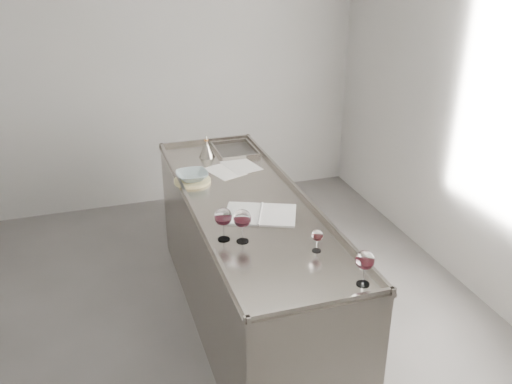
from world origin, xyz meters
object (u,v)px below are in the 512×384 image
object	(u,v)px
wine_funnel	(207,150)
notebook	(260,214)
ceramic_bowl	(192,176)
wine_glass_right	(365,261)
wine_glass_left	(223,218)
wine_glass_small	(317,236)
counter	(248,263)
wine_glass_middle	(242,219)

from	to	relation	value
wine_funnel	notebook	bearing A→B (deg)	-85.53
ceramic_bowl	wine_glass_right	bearing A→B (deg)	-70.18
wine_glass_left	wine_funnel	distance (m)	1.31
wine_glass_small	notebook	distance (m)	0.53
notebook	ceramic_bowl	distance (m)	0.70
counter	wine_glass_middle	world-z (taller)	wine_glass_middle
wine_glass_left	notebook	world-z (taller)	wine_glass_left
counter	wine_funnel	bearing A→B (deg)	94.37
counter	wine_glass_small	distance (m)	0.92
wine_glass_left	wine_funnel	world-z (taller)	wine_glass_left
notebook	wine_funnel	xyz separation A→B (m)	(-0.08, 1.07, 0.05)
wine_glass_small	ceramic_bowl	distance (m)	1.22
wine_glass_left	ceramic_bowl	world-z (taller)	wine_glass_left
wine_glass_middle	wine_glass_small	distance (m)	0.42
counter	wine_glass_middle	distance (m)	0.80
notebook	ceramic_bowl	size ratio (longest dim) A/B	2.34
wine_glass_right	notebook	world-z (taller)	wine_glass_right
counter	wine_glass_small	world-z (taller)	wine_glass_small
wine_glass_left	wine_glass_middle	distance (m)	0.11
counter	notebook	distance (m)	0.52
counter	wine_glass_middle	size ratio (longest dim) A/B	12.28
wine_glass_left	wine_glass_right	world-z (taller)	wine_glass_left
notebook	wine_funnel	distance (m)	1.07
wine_glass_right	wine_glass_small	xyz separation A→B (m)	(-0.09, 0.37, -0.04)
notebook	wine_funnel	bearing A→B (deg)	117.44
counter	ceramic_bowl	bearing A→B (deg)	123.18
wine_glass_left	ceramic_bowl	xyz separation A→B (m)	(-0.00, 0.85, -0.09)
wine_glass_right	wine_funnel	xyz separation A→B (m)	(-0.33, 1.94, -0.08)
notebook	ceramic_bowl	bearing A→B (deg)	137.95
wine_glass_left	wine_glass_small	xyz separation A→B (m)	(0.45, -0.28, -0.05)
wine_glass_left	wine_glass_middle	world-z (taller)	same
wine_glass_middle	wine_glass_small	bearing A→B (deg)	-32.22
wine_glass_middle	wine_glass_right	world-z (taller)	wine_glass_middle
notebook	ceramic_bowl	world-z (taller)	ceramic_bowl
wine_glass_middle	wine_glass_small	world-z (taller)	wine_glass_middle
notebook	ceramic_bowl	xyz separation A→B (m)	(-0.29, 0.63, 0.04)
wine_glass_middle	wine_glass_right	bearing A→B (deg)	-53.14
wine_glass_right	wine_glass_small	size ratio (longest dim) A/B	1.46
wine_glass_left	ceramic_bowl	size ratio (longest dim) A/B	0.89
wine_glass_left	wine_glass_middle	size ratio (longest dim) A/B	1.00
wine_glass_middle	wine_glass_right	size ratio (longest dim) A/B	1.05
wine_glass_left	wine_funnel	bearing A→B (deg)	80.81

